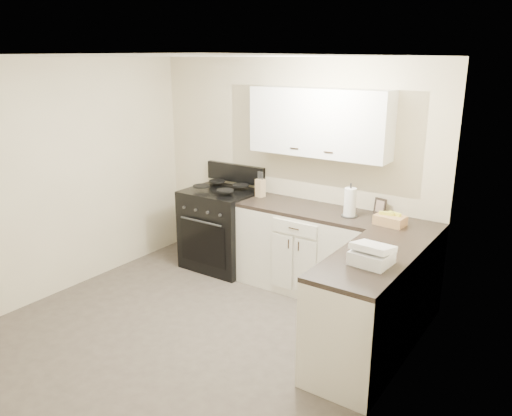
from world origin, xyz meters
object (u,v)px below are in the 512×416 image
Objects in this scene: knife_block at (260,188)px; paper_towel at (350,202)px; stove at (222,230)px; wicker_basket at (390,220)px; countertop_grill at (371,258)px.

paper_towel is at bearing 6.80° from knife_block.
stove is at bearing -154.89° from knife_block.
stove is 4.89× the size of knife_block.
wicker_basket is at bearing -0.68° from stove.
wicker_basket is 0.97× the size of countertop_grill.
stove is 3.45× the size of paper_towel.
paper_towel reaches higher than countertop_grill.
countertop_grill is (2.31, -1.03, 0.53)m from stove.
stove is at bearing 179.32° from wicker_basket.
knife_block is 0.71× the size of countertop_grill.
countertop_grill is (0.65, -1.04, -0.09)m from paper_towel.
stove is 3.61× the size of wicker_basket.
wicker_basket is at bearing -4.19° from paper_towel.
countertop_grill is (0.22, -1.01, 0.01)m from wicker_basket.
knife_block reaches higher than wicker_basket.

